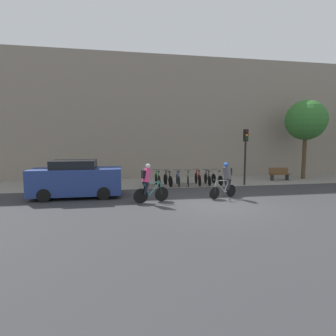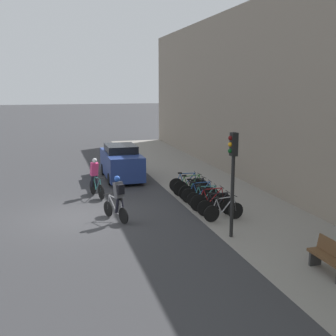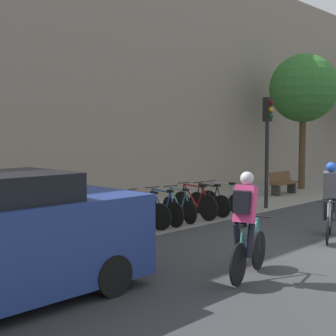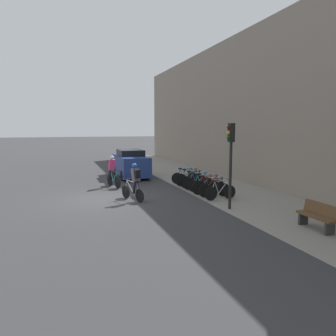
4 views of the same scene
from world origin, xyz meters
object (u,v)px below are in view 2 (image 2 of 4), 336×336
Objects in this scene: parked_bike_0 at (186,184)px; parked_bike_2 at (195,190)px; cyclist_pink at (95,176)px; bench at (331,258)px; cyclist_grey at (118,197)px; parked_bike_1 at (191,186)px; parked_bike_3 at (200,194)px; parked_bike_6 at (217,206)px; parked_bike_7 at (224,211)px; parked_car at (121,162)px; parked_bike_5 at (211,201)px; parked_bike_4 at (205,198)px; traffic_light_pole at (233,166)px.

parked_bike_0 is 0.98× the size of parked_bike_2.
bench is (9.91, 5.21, -0.48)m from cyclist_pink.
cyclist_grey reaches higher than parked_bike_1.
parked_bike_3 reaches higher than parked_bike_6.
parked_bike_7 is 8.62m from parked_car.
parked_bike_5 is at bearing -0.01° from parked_bike_0.
cyclist_grey reaches higher than parked_bike_6.
cyclist_grey is 5.24m from parked_bike_0.
cyclist_grey is (3.90, 0.42, -0.00)m from cyclist_pink.
parked_car reaches higher than cyclist_pink.
cyclist_pink is at bearing -138.89° from parked_bike_7.
parked_bike_0 is at bearing 179.98° from parked_bike_7.
cyclist_pink is at bearing -118.43° from parked_bike_3.
bench is (6.31, 0.95, 0.05)m from parked_bike_5.
bench is (6.01, 4.79, -0.48)m from cyclist_grey.
parked_bike_0 is 1.10× the size of bench.
parked_bike_7 is at bearing -0.02° from parked_bike_0.
bench is at bearing 9.51° from parked_bike_6.
parked_bike_4 is 1.29m from parked_bike_6.
traffic_light_pole is 10.24m from parked_car.
traffic_light_pole is (6.18, -0.46, 2.04)m from parked_bike_0.
bench is at bearing 8.56° from parked_bike_5.
parked_bike_0 reaches higher than parked_bike_3.
parked_car is at bearing 169.46° from cyclist_grey.
parked_bike_7 is 1.12× the size of bench.
bench is at bearing 27.75° from cyclist_pink.
parked_car reaches higher than parked_bike_6.
traffic_light_pole is (1.68, -0.45, 2.06)m from parked_bike_7.
parked_bike_7 is at bearing -0.01° from parked_bike_3.
parked_bike_1 is 1.06× the size of parked_bike_7.
traffic_light_pole reaches higher than cyclist_pink.
parked_bike_0 is at bearing 175.78° from traffic_light_pole.
parked_bike_2 is 8.30m from bench.
parked_bike_4 is 6.80m from parked_car.
parked_bike_6 is at bearing 168.91° from traffic_light_pole.
cyclist_grey is 0.41× the size of parked_car.
parked_bike_0 is at bearing 84.97° from cyclist_pink.
parked_bike_2 is at bearing 179.99° from parked_bike_6.
parked_bike_6 is 5.75m from bench.
parked_bike_4 is at bearing -0.02° from parked_bike_1.
traffic_light_pole is 2.40× the size of bench.
parked_bike_0 reaches higher than bench.
parked_bike_3 is at bearing -0.06° from parked_bike_2.
traffic_light_pole is 4.14m from bench.
parked_bike_7 is at bearing 16.80° from parked_car.
parked_bike_3 is 1.07× the size of parked_bike_4.
traffic_light_pole is (3.61, -0.45, 2.06)m from parked_bike_4.
parked_bike_5 is at bearing 179.99° from parked_bike_6.
parked_bike_5 reaches higher than parked_bike_6.
parked_bike_6 is at bearing 0.01° from parked_bike_3.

